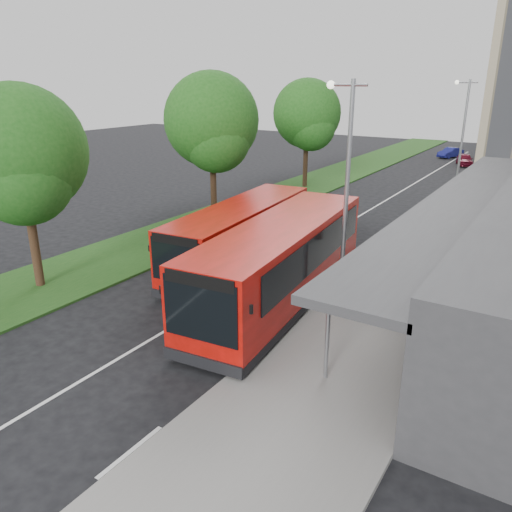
% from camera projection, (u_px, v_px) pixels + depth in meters
% --- Properties ---
extents(ground, '(120.00, 120.00, 0.00)m').
position_uv_depth(ground, '(220.00, 299.00, 19.56)').
color(ground, black).
rests_on(ground, ground).
extents(pavement, '(5.00, 80.00, 0.15)m').
position_uv_depth(pavement, '(476.00, 210.00, 32.45)').
color(pavement, gray).
rests_on(pavement, ground).
extents(grass_verge, '(5.00, 80.00, 0.10)m').
position_uv_depth(grass_verge, '(299.00, 189.00, 39.00)').
color(grass_verge, '#174014').
rests_on(grass_verge, ground).
extents(lane_centre_line, '(0.12, 70.00, 0.01)m').
position_uv_depth(lane_centre_line, '(360.00, 216.00, 31.51)').
color(lane_centre_line, silver).
rests_on(lane_centre_line, ground).
extents(kerb_dashes, '(0.12, 56.00, 0.01)m').
position_uv_depth(kerb_dashes, '(430.00, 209.00, 33.03)').
color(kerb_dashes, silver).
rests_on(kerb_dashes, ground).
extents(tree_near, '(5.04, 5.04, 8.09)m').
position_uv_depth(tree_near, '(22.00, 160.00, 19.00)').
color(tree_near, '#352115').
rests_on(tree_near, ground).
extents(tree_mid, '(5.39, 5.39, 8.66)m').
position_uv_depth(tree_mid, '(212.00, 126.00, 28.44)').
color(tree_mid, '#352115').
rests_on(tree_mid, ground).
extents(tree_far, '(5.16, 5.16, 8.29)m').
position_uv_depth(tree_far, '(307.00, 118.00, 38.08)').
color(tree_far, '#352115').
rests_on(tree_far, ground).
extents(lamp_post_near, '(1.44, 0.28, 8.00)m').
position_uv_depth(lamp_post_near, '(345.00, 182.00, 17.51)').
color(lamp_post_near, '#919399').
rests_on(lamp_post_near, pavement).
extents(lamp_post_far, '(1.44, 0.28, 8.00)m').
position_uv_depth(lamp_post_far, '(462.00, 133.00, 33.44)').
color(lamp_post_far, '#919399').
rests_on(lamp_post_far, pavement).
extents(bus_main, '(3.92, 11.42, 3.17)m').
position_uv_depth(bus_main, '(281.00, 263.00, 18.65)').
color(bus_main, red).
rests_on(bus_main, ground).
extents(bus_second, '(3.47, 10.24, 2.85)m').
position_uv_depth(bus_second, '(241.00, 236.00, 22.54)').
color(bus_second, red).
rests_on(bus_second, ground).
extents(litter_bin, '(0.59, 0.59, 0.88)m').
position_uv_depth(litter_bin, '(427.00, 245.00, 24.01)').
color(litter_bin, '#3D2119').
rests_on(litter_bin, pavement).
extents(bollard, '(0.16, 0.16, 0.90)m').
position_uv_depth(bollard, '(453.00, 211.00, 30.30)').
color(bollard, '#FFB70D').
rests_on(bollard, pavement).
extents(car_near, '(2.32, 3.72, 1.18)m').
position_uv_depth(car_near, '(465.00, 159.00, 49.81)').
color(car_near, maroon).
rests_on(car_near, ground).
extents(car_far, '(2.38, 3.51, 1.09)m').
position_uv_depth(car_far, '(450.00, 153.00, 54.80)').
color(car_far, navy).
rests_on(car_far, ground).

